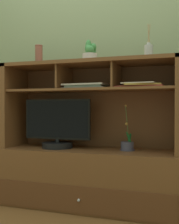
# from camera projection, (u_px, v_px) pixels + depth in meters

# --- Properties ---
(floor_plane) EXTENTS (6.00, 6.00, 0.02)m
(floor_plane) POSITION_uv_depth(u_px,v_px,m) (90.00, 206.00, 2.47)
(floor_plane) COLOR brown
(floor_plane) RESTS_ON ground
(back_wall) EXTENTS (6.00, 0.02, 2.80)m
(back_wall) POSITION_uv_depth(u_px,v_px,m) (99.00, 49.00, 2.71)
(back_wall) COLOR gray
(back_wall) RESTS_ON ground
(media_console) EXTENTS (1.54, 0.54, 1.23)m
(media_console) POSITION_uv_depth(u_px,v_px,m) (90.00, 161.00, 2.47)
(media_console) COLOR brown
(media_console) RESTS_ON ground
(tv_monitor) EXTENTS (0.61, 0.27, 0.43)m
(tv_monitor) POSITION_uv_depth(u_px,v_px,m) (57.00, 128.00, 2.52)
(tv_monitor) COLOR black
(tv_monitor) RESTS_ON media_console
(potted_orchid) EXTENTS (0.12, 0.12, 0.38)m
(potted_orchid) POSITION_uv_depth(u_px,v_px,m) (127.00, 145.00, 2.37)
(potted_orchid) COLOR #46435A
(potted_orchid) RESTS_ON media_console
(magazine_stack_left) EXTENTS (0.39, 0.30, 0.04)m
(magazine_stack_left) POSITION_uv_depth(u_px,v_px,m) (141.00, 85.00, 2.28)
(magazine_stack_left) COLOR #AF3E33
(magazine_stack_left) RESTS_ON media_console
(magazine_stack_centre) EXTENTS (0.40, 0.27, 0.04)m
(magazine_stack_centre) POSITION_uv_depth(u_px,v_px,m) (86.00, 86.00, 2.43)
(magazine_stack_centre) COLOR slate
(magazine_stack_centre) RESTS_ON media_console
(diffuser_bottle) EXTENTS (0.07, 0.07, 0.28)m
(diffuser_bottle) POSITION_uv_depth(u_px,v_px,m) (149.00, 52.00, 2.30)
(diffuser_bottle) COLOR #B3B4B2
(diffuser_bottle) RESTS_ON media_console
(potted_succulent) EXTENTS (0.15, 0.15, 0.20)m
(potted_succulent) POSITION_uv_depth(u_px,v_px,m) (90.00, 53.00, 2.45)
(potted_succulent) COLOR silver
(potted_succulent) RESTS_ON media_console
(ceramic_vase) EXTENTS (0.07, 0.07, 0.19)m
(ceramic_vase) POSITION_uv_depth(u_px,v_px,m) (39.00, 55.00, 2.62)
(ceramic_vase) COLOR brown
(ceramic_vase) RESTS_ON media_console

